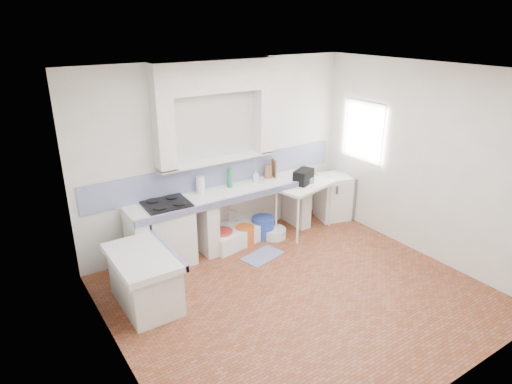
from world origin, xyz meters
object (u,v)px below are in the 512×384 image
sink (236,235)px  side_table (304,208)px  fridge (333,197)px  stove (168,233)px

sink → side_table: 1.22m
side_table → fridge: 0.77m
side_table → stove: bearing=159.9°
sink → side_table: size_ratio=1.03×
side_table → fridge: bearing=-4.1°
side_table → sink: bearing=154.1°
fridge → sink: bearing=-169.0°
stove → sink: bearing=1.6°
stove → side_table: bearing=-4.6°
stove → fridge: stove is taller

